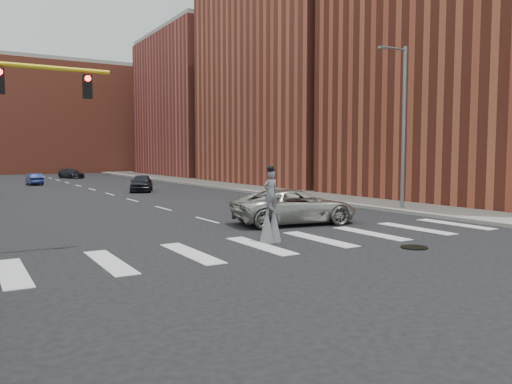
# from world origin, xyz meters

# --- Properties ---
(ground_plane) EXTENTS (160.00, 160.00, 0.00)m
(ground_plane) POSITION_xyz_m (0.00, 0.00, 0.00)
(ground_plane) COLOR black
(ground_plane) RESTS_ON ground
(sidewalk_right) EXTENTS (5.00, 90.00, 0.18)m
(sidewalk_right) POSITION_xyz_m (12.50, 25.00, 0.09)
(sidewalk_right) COLOR gray
(sidewalk_right) RESTS_ON ground
(manhole) EXTENTS (0.90, 0.90, 0.04)m
(manhole) POSITION_xyz_m (3.00, -2.00, 0.02)
(manhole) COLOR black
(manhole) RESTS_ON ground
(building_near) EXTENTS (16.00, 20.00, 22.00)m
(building_near) POSITION_xyz_m (22.00, 8.00, 11.00)
(building_near) COLOR brown
(building_near) RESTS_ON ground
(building_mid) EXTENTS (16.00, 22.00, 24.00)m
(building_mid) POSITION_xyz_m (22.00, 30.00, 12.00)
(building_mid) COLOR #A64934
(building_mid) RESTS_ON ground
(building_far) EXTENTS (16.00, 22.00, 20.00)m
(building_far) POSITION_xyz_m (22.00, 54.00, 10.00)
(building_far) COLOR #A2433B
(building_far) RESTS_ON ground
(building_backdrop) EXTENTS (26.00, 14.00, 18.00)m
(building_backdrop) POSITION_xyz_m (6.00, 78.00, 9.00)
(building_backdrop) COLOR #A64934
(building_backdrop) RESTS_ON ground
(streetlight) EXTENTS (2.05, 0.20, 9.00)m
(streetlight) POSITION_xyz_m (10.90, 6.00, 4.90)
(streetlight) COLOR slate
(streetlight) RESTS_ON ground
(stilt_performer) EXTENTS (0.84, 0.53, 2.77)m
(stilt_performer) POSITION_xyz_m (-0.57, 1.43, 1.04)
(stilt_performer) COLOR #322314
(stilt_performer) RESTS_ON ground
(suv_crossing) EXTENTS (6.04, 3.53, 1.58)m
(suv_crossing) POSITION_xyz_m (2.89, 4.84, 0.79)
(suv_crossing) COLOR #ADABA3
(suv_crossing) RESTS_ON ground
(car_near) EXTENTS (3.16, 4.59, 1.45)m
(car_near) POSITION_xyz_m (3.01, 27.32, 0.73)
(car_near) COLOR black
(car_near) RESTS_ON ground
(car_mid) EXTENTS (1.36, 3.60, 1.17)m
(car_mid) POSITION_xyz_m (-3.58, 41.56, 0.59)
(car_mid) COLOR navy
(car_mid) RESTS_ON ground
(car_far) EXTENTS (3.13, 4.60, 1.24)m
(car_far) POSITION_xyz_m (2.31, 54.20, 0.62)
(car_far) COLOR black
(car_far) RESTS_ON ground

